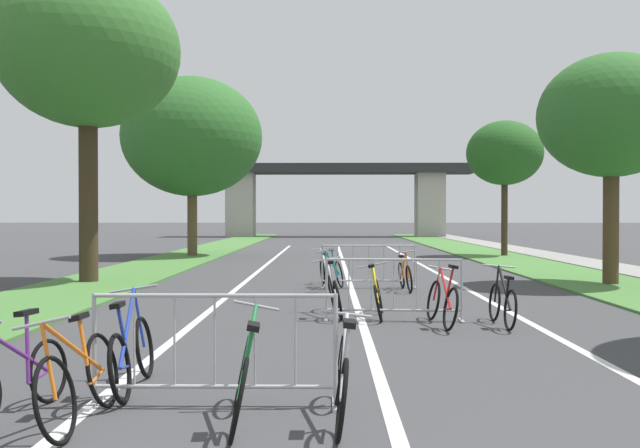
{
  "coord_description": "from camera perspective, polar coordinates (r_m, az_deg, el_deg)",
  "views": [
    {
      "loc": [
        -0.56,
        -1.84,
        1.78
      ],
      "look_at": [
        -0.76,
        15.34,
        1.55
      ],
      "focal_mm": 38.76,
      "sensor_mm": 36.0,
      "label": 1
    }
  ],
  "objects": [
    {
      "name": "overpass_bridge",
      "position": [
        55.57,
        1.26,
        3.12
      ],
      "size": [
        22.2,
        3.53,
        5.82
      ],
      "color": "#2D2D30",
      "rests_on": "ground"
    },
    {
      "name": "bicycle_silver_10",
      "position": [
        12.22,
        1.19,
        -5.8
      ],
      "size": [
        0.58,
        1.79,
        1.02
      ],
      "rotation": [
        0.0,
        0.0,
        0.08
      ],
      "color": "black",
      "rests_on": "ground"
    },
    {
      "name": "crowd_barrier_third",
      "position": [
        16.8,
        4.02,
        -3.53
      ],
      "size": [
        2.32,
        0.49,
        1.05
      ],
      "rotation": [
        0.0,
        0.0,
        0.02
      ],
      "color": "#ADADB2",
      "rests_on": "ground"
    },
    {
      "name": "bicycle_yellow_2",
      "position": [
        12.05,
        4.81,
        -5.99
      ],
      "size": [
        0.53,
        1.7,
        0.95
      ],
      "rotation": [
        0.0,
        0.0,
        -0.09
      ],
      "color": "black",
      "rests_on": "ground"
    },
    {
      "name": "grass_verge_right",
      "position": [
        29.32,
        14.55,
        -2.68
      ],
      "size": [
        2.9,
        64.96,
        0.05
      ],
      "primitive_type": "cube",
      "color": "#477A38",
      "rests_on": "ground"
    },
    {
      "name": "crowd_barrier_nearest",
      "position": [
        6.6,
        -8.69,
        -10.27
      ],
      "size": [
        2.31,
        0.45,
        1.05
      ],
      "rotation": [
        0.0,
        0.0,
        -0.0
      ],
      "color": "#ADADB2",
      "rests_on": "ground"
    },
    {
      "name": "sidewalk_path_right",
      "position": [
        29.97,
        18.94,
        -2.59
      ],
      "size": [
        1.81,
        64.96,
        0.08
      ],
      "primitive_type": "cube",
      "color": "gray",
      "rests_on": "ground"
    },
    {
      "name": "lane_stripe_center",
      "position": [
        20.71,
        2.23,
        -4.15
      ],
      "size": [
        0.14,
        37.58,
        0.01
      ],
      "primitive_type": "cube",
      "color": "silver",
      "rests_on": "ground"
    },
    {
      "name": "bicycle_orange_11",
      "position": [
        6.33,
        -19.18,
        -11.98
      ],
      "size": [
        0.49,
        1.73,
        1.0
      ],
      "rotation": [
        0.0,
        0.0,
        3.11
      ],
      "color": "black",
      "rests_on": "ground"
    },
    {
      "name": "bicycle_red_7",
      "position": [
        11.3,
        10.06,
        -6.36
      ],
      "size": [
        0.43,
        1.78,
        1.0
      ],
      "rotation": [
        0.0,
        0.0,
        0.09
      ],
      "color": "black",
      "rests_on": "ground"
    },
    {
      "name": "tree_right_pine_near",
      "position": [
        18.95,
        22.93,
        8.16
      ],
      "size": [
        3.63,
        3.63,
        5.81
      ],
      "color": "#4C3823",
      "rests_on": "ground"
    },
    {
      "name": "grass_verge_left",
      "position": [
        29.07,
        -11.05,
        -2.7
      ],
      "size": [
        2.9,
        64.96,
        0.05
      ],
      "primitive_type": "cube",
      "color": "#477A38",
      "rests_on": "ground"
    },
    {
      "name": "bicycle_silver_0",
      "position": [
        6.07,
        1.79,
        -12.64
      ],
      "size": [
        0.47,
        1.74,
        0.92
      ],
      "rotation": [
        0.0,
        0.0,
        -0.01
      ],
      "color": "black",
      "rests_on": "ground"
    },
    {
      "name": "bicycle_teal_6",
      "position": [
        16.26,
        1.19,
        -4.15
      ],
      "size": [
        0.73,
        1.76,
        1.01
      ],
      "rotation": [
        0.0,
        0.0,
        2.93
      ],
      "color": "black",
      "rests_on": "ground"
    },
    {
      "name": "crowd_barrier_second",
      "position": [
        11.68,
        6.1,
        -5.44
      ],
      "size": [
        2.33,
        0.56,
        1.05
      ],
      "rotation": [
        0.0,
        0.0,
        -0.05
      ],
      "color": "#ADADB2",
      "rests_on": "ground"
    },
    {
      "name": "bicycle_white_5",
      "position": [
        17.23,
        0.45,
        -3.95
      ],
      "size": [
        0.53,
        1.71,
        0.94
      ],
      "rotation": [
        0.0,
        0.0,
        0.15
      ],
      "color": "black",
      "rests_on": "ground"
    },
    {
      "name": "lane_stripe_left_lane",
      "position": [
        20.82,
        -5.39,
        -4.12
      ],
      "size": [
        0.14,
        37.58,
        0.01
      ],
      "primitive_type": "cube",
      "color": "silver",
      "rests_on": "ground"
    },
    {
      "name": "bicycle_orange_1",
      "position": [
        16.35,
        7.03,
        -4.23
      ],
      "size": [
        0.48,
        1.65,
        0.98
      ],
      "rotation": [
        0.0,
        0.0,
        3.21
      ],
      "color": "black",
      "rests_on": "ground"
    },
    {
      "name": "bicycle_green_8",
      "position": [
        6.03,
        -6.46,
        -12.62
      ],
      "size": [
        0.46,
        1.7,
        1.0
      ],
      "rotation": [
        0.0,
        0.0,
        0.09
      ],
      "color": "black",
      "rests_on": "ground"
    },
    {
      "name": "bicycle_black_9",
      "position": [
        11.49,
        14.83,
        -6.34
      ],
      "size": [
        0.54,
        1.6,
        0.96
      ],
      "rotation": [
        0.0,
        0.0,
        0.01
      ],
      "color": "black",
      "rests_on": "ground"
    },
    {
      "name": "tree_right_oak_near",
      "position": [
        30.44,
        15.0,
        5.65
      ],
      "size": [
        3.22,
        3.22,
        5.77
      ],
      "color": "#3D2D1E",
      "rests_on": "ground"
    },
    {
      "name": "lane_stripe_right_lane",
      "position": [
        20.97,
        9.8,
        -4.1
      ],
      "size": [
        0.14,
        37.58,
        0.01
      ],
      "primitive_type": "cube",
      "color": "silver",
      "rests_on": "ground"
    },
    {
      "name": "tree_left_cypress_far",
      "position": [
        19.35,
        -18.63,
        13.37
      ],
      "size": [
        4.74,
        4.74,
        8.07
      ],
      "color": "#3D2D1E",
      "rests_on": "ground"
    },
    {
      "name": "bicycle_blue_3",
      "position": [
        7.38,
        -15.24,
        -10.23
      ],
      "size": [
        0.52,
        1.74,
        1.03
      ],
      "rotation": [
        0.0,
        0.0,
        0.05
      ],
      "color": "black",
      "rests_on": "ground"
    },
    {
      "name": "tree_left_oak_mid",
      "position": [
        29.92,
        -10.52,
        7.08
      ],
      "size": [
        5.93,
        5.93,
        7.6
      ],
      "color": "brown",
      "rests_on": "ground"
    },
    {
      "name": "bicycle_purple_4",
      "position": [
        6.76,
        -23.87,
        -11.48
      ],
      "size": [
        0.6,
        1.58,
        0.93
      ],
      "rotation": [
        0.0,
        0.0,
        2.95
      ],
      "color": "black",
      "rests_on": "ground"
    }
  ]
}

